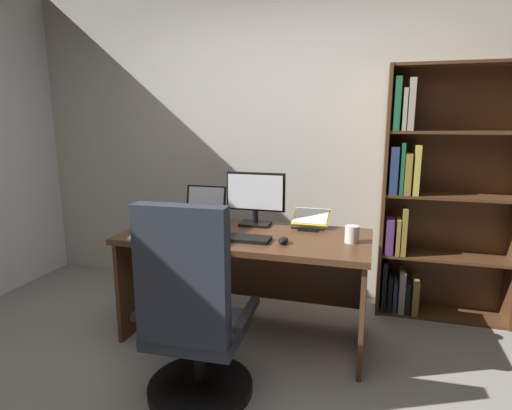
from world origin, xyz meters
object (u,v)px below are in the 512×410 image
(laptop, at_px, (201,214))
(notepad, at_px, (209,230))
(computer_mouse, at_px, (283,240))
(coffee_mug, at_px, (352,234))
(reading_stand_with_book, at_px, (311,219))
(bookshelf, at_px, (432,200))
(desk, at_px, (249,259))
(monitor, at_px, (255,199))
(office_chair, at_px, (192,322))
(open_binder, at_px, (168,235))
(pen, at_px, (212,229))
(keyboard, at_px, (238,238))

(laptop, relative_size, notepad, 1.57)
(computer_mouse, height_order, coffee_mug, coffee_mug)
(reading_stand_with_book, bearing_deg, bookshelf, 26.29)
(desk, relative_size, reading_stand_with_book, 6.19)
(monitor, bearing_deg, office_chair, -93.11)
(reading_stand_with_book, xyz_separation_m, notepad, (-0.67, -0.31, -0.05))
(monitor, distance_m, open_binder, 0.69)
(computer_mouse, distance_m, pen, 0.57)
(coffee_mug, bearing_deg, monitor, 159.94)
(computer_mouse, relative_size, open_binder, 0.21)
(office_chair, relative_size, reading_stand_with_book, 4.16)
(bookshelf, distance_m, notepad, 1.71)
(notepad, bearing_deg, pen, 0.00)
(keyboard, xyz_separation_m, computer_mouse, (0.30, 0.00, 0.01))
(bookshelf, height_order, pen, bookshelf)
(office_chair, distance_m, reading_stand_with_book, 1.23)
(computer_mouse, height_order, notepad, computer_mouse)
(desk, xyz_separation_m, keyboard, (-0.00, -0.23, 0.22))
(bookshelf, distance_m, pen, 1.69)
(computer_mouse, bearing_deg, reading_stand_with_book, 77.47)
(office_chair, bearing_deg, desk, 83.83)
(keyboard, height_order, pen, keyboard)
(desk, xyz_separation_m, office_chair, (-0.06, -0.86, -0.07))
(notepad, height_order, pen, pen)
(computer_mouse, distance_m, coffee_mug, 0.44)
(reading_stand_with_book, relative_size, open_binder, 0.55)
(desk, height_order, open_binder, open_binder)
(keyboard, xyz_separation_m, coffee_mug, (0.72, 0.14, 0.04))
(computer_mouse, relative_size, pen, 0.74)
(monitor, distance_m, reading_stand_with_book, 0.43)
(office_chair, relative_size, computer_mouse, 10.90)
(desk, bearing_deg, open_binder, -150.10)
(office_chair, distance_m, keyboard, 0.69)
(computer_mouse, distance_m, notepad, 0.59)
(monitor, distance_m, pen, 0.40)
(monitor, distance_m, keyboard, 0.44)
(reading_stand_with_book, relative_size, notepad, 1.30)
(desk, xyz_separation_m, bookshelf, (1.27, 0.66, 0.37))
(desk, height_order, reading_stand_with_book, reading_stand_with_book)
(bookshelf, xyz_separation_m, coffee_mug, (-0.55, -0.75, -0.11))
(monitor, relative_size, notepad, 2.11)
(bookshelf, xyz_separation_m, laptop, (-1.71, -0.48, -0.11))
(bookshelf, xyz_separation_m, office_chair, (-1.32, -1.52, -0.44))
(laptop, relative_size, keyboard, 0.78)
(bookshelf, distance_m, open_binder, 1.99)
(bookshelf, xyz_separation_m, reading_stand_with_book, (-0.86, -0.43, -0.11))
(desk, relative_size, computer_mouse, 16.24)
(laptop, xyz_separation_m, pen, (0.19, -0.26, -0.04))
(monitor, bearing_deg, notepad, -136.76)
(keyboard, distance_m, notepad, 0.31)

